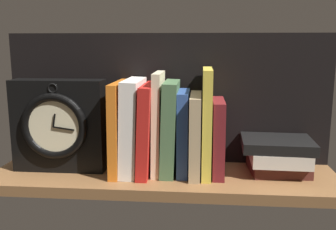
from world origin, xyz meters
TOP-DOWN VIEW (x-y plane):
  - ground_plane at (0.00, 0.00)cm, footprint 83.03×22.37cm
  - back_panel at (0.00, 10.58)cm, footprint 83.03×1.20cm
  - book_orange_pandolfini at (-10.86, 1.53)cm, footprint 2.40×16.68cm
  - book_white_catcher at (-7.55, 1.53)cm, footprint 4.59×15.86cm
  - book_red_requiem at (-4.00, 1.53)cm, footprint 3.58×16.91cm
  - book_cream_twain at (-1.43, 1.53)cm, footprint 2.21×12.45cm
  - book_green_romantic at (1.44, 1.53)cm, footprint 3.99×13.46cm
  - book_blue_modern at (4.66, 1.53)cm, footprint 2.62×12.50cm
  - book_tan_shortstories at (7.51, 1.53)cm, footprint 2.59×16.03cm
  - book_yellow_seinlanguage at (10.17, 1.53)cm, footprint 2.20×15.00cm
  - book_maroon_dawkins at (12.90, 1.53)cm, footprint 2.83×13.35cm
  - framed_clock at (-25.60, 0.39)cm, footprint 22.32×7.43cm
  - book_stack_side at (27.36, 2.91)cm, footprint 17.09×13.88cm

SIDE VIEW (x-z plane):
  - ground_plane at x=0.00cm, z-range -2.50..0.00cm
  - book_stack_side at x=27.36cm, z-range 0.30..8.78cm
  - book_maroon_dawkins at x=12.90cm, z-range -0.01..17.84cm
  - book_tan_shortstories at x=7.51cm, z-range 0.00..19.07cm
  - book_blue_modern at x=4.66cm, z-range 0.00..19.82cm
  - book_red_requiem at x=-4.00cm, z-range -0.05..21.38cm
  - book_orange_pandolfini at x=-10.86cm, z-range -0.01..21.87cm
  - book_green_romantic at x=1.44cm, z-range -0.05..22.09cm
  - book_white_catcher at x=-7.55cm, z-range -0.06..22.50cm
  - framed_clock at x=-25.60cm, z-range 0.09..22.41cm
  - book_cream_twain at x=-1.43cm, z-range -0.01..24.20cm
  - book_yellow_seinlanguage at x=10.17cm, z-range 0.00..25.15cm
  - back_panel at x=0.00cm, z-range 0.00..33.40cm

